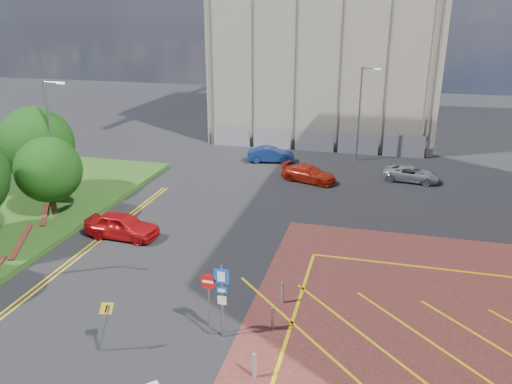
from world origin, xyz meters
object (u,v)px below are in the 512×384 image
at_px(warning_sign, 105,321).
at_px(lamp_left_far, 52,138).
at_px(car_blue_back, 271,155).
at_px(tree_d, 36,144).
at_px(car_red_left, 122,225).
at_px(car_red_back, 309,174).
at_px(lamp_back, 360,111).
at_px(car_silver_back, 411,174).
at_px(tree_c, 49,170).
at_px(sign_cluster, 217,294).

bearing_deg(warning_sign, lamp_left_far, 130.15).
bearing_deg(car_blue_back, tree_d, 121.99).
distance_m(car_red_left, car_red_back, 15.43).
distance_m(lamp_left_far, lamp_back, 24.46).
distance_m(tree_d, car_blue_back, 18.64).
height_order(lamp_left_far, car_silver_back, lamp_left_far).
bearing_deg(car_red_back, car_blue_back, 59.62).
xyz_separation_m(tree_c, warning_sign, (10.08, -11.04, -1.76)).
relative_size(tree_c, lamp_left_far, 0.61).
relative_size(warning_sign, car_silver_back, 0.54).
distance_m(warning_sign, car_red_left, 10.61).
bearing_deg(tree_d, lamp_back, 36.09).
bearing_deg(car_red_left, lamp_left_far, 64.53).
distance_m(lamp_back, warning_sign, 30.13).
relative_size(car_red_left, car_red_back, 1.00).
relative_size(tree_c, tree_d, 0.81).
height_order(tree_d, warning_sign, tree_d).
distance_m(sign_cluster, warning_sign, 4.27).
relative_size(tree_d, car_red_left, 1.41).
xyz_separation_m(lamp_back, sign_cluster, (-3.78, -27.02, -2.41)).
bearing_deg(lamp_left_far, tree_d, 154.32).
height_order(car_red_left, car_silver_back, car_red_left).
bearing_deg(lamp_left_far, car_blue_back, 50.25).
distance_m(sign_cluster, car_blue_back, 24.87).
bearing_deg(tree_c, tree_d, 135.00).
height_order(warning_sign, car_silver_back, warning_sign).
distance_m(lamp_left_far, warning_sign, 17.36).
bearing_deg(warning_sign, lamp_back, 75.51).
height_order(tree_d, car_red_left, tree_d).
bearing_deg(car_red_left, car_silver_back, -45.24).
height_order(tree_c, sign_cluster, tree_c).
xyz_separation_m(tree_d, car_red_left, (8.50, -4.49, -3.13)).
relative_size(lamp_back, car_silver_back, 1.93).
height_order(tree_c, tree_d, tree_d).
relative_size(sign_cluster, car_silver_back, 0.77).
distance_m(lamp_left_far, car_silver_back, 25.80).
bearing_deg(tree_d, car_silver_back, 22.21).
bearing_deg(car_silver_back, sign_cluster, 166.93).
bearing_deg(warning_sign, sign_cluster, 28.50).
bearing_deg(tree_d, warning_sign, -47.03).
bearing_deg(tree_c, lamp_back, 45.68).
distance_m(lamp_left_far, car_red_left, 8.29).
relative_size(tree_c, car_red_left, 1.14).
distance_m(lamp_left_far, car_red_back, 18.25).
xyz_separation_m(warning_sign, car_silver_back, (11.88, 24.23, -0.85)).
relative_size(tree_c, lamp_back, 0.61).
height_order(lamp_left_far, car_red_left, lamp_left_far).
bearing_deg(car_silver_back, lamp_left_far, 123.18).
relative_size(warning_sign, car_red_back, 0.52).
height_order(sign_cluster, warning_sign, sign_cluster).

